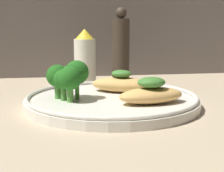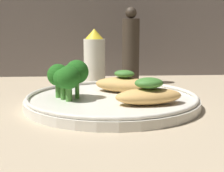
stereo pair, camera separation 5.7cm
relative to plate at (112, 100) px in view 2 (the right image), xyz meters
The scene contains 7 objects.
ground_plane 1.49cm from the plate, ahead, with size 180.00×180.00×1.00cm, color tan.
plate is the anchor object (origin of this frame).
grilled_meat_front 7.54cm from the plate, 42.91° to the right, with size 11.07×6.41×4.13cm.
grilled_meat_middle 5.64cm from the plate, 61.99° to the left, with size 11.92×8.75×4.03cm.
broccoli_bunch 8.37cm from the plate, behind, with size 6.91×6.89×6.38cm.
sauce_bottle 21.99cm from the plate, 97.17° to the left, with size 4.81×4.81×12.50cm.
pepper_grinder 23.02cm from the plate, 75.48° to the left, with size 3.88×3.88×17.22cm.
Camera 2 is at (-3.35, -55.75, 13.53)cm, focal length 55.00 mm.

